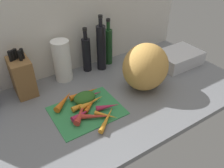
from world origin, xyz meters
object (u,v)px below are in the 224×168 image
carrot_4 (92,102)px  dish_rack (178,58)px  carrot_8 (93,94)px  bottle_1 (101,47)px  carrot_2 (84,104)px  bottle_0 (86,54)px  carrot_5 (84,93)px  carrot_1 (107,119)px  carrot_3 (81,115)px  carrot_7 (97,116)px  carrot_10 (64,101)px  winter_squash (145,67)px  paper_towel_roll (62,61)px  carrot_6 (90,105)px  cutting_board (87,110)px  knife_block (22,76)px  carrot_0 (106,115)px  bottle_2 (108,46)px  carrot_9 (81,112)px  carrot_11 (109,106)px

carrot_4 → dish_rack: size_ratio=0.51×
carrot_8 → dish_rack: bearing=1.2°
carrot_4 → bottle_1: 40.00cm
carrot_2 → carrot_4: carrot_4 is taller
bottle_0 → bottle_1: (8.88, -3.27, 3.45)cm
carrot_5 → carrot_4: bearing=-91.2°
carrot_5 → bottle_1: (23.41, 20.85, 12.77)cm
carrot_2 → carrot_5: 8.98cm
carrot_1 → carrot_3: carrot_3 is taller
carrot_7 → carrot_10: (-9.00, 19.11, 0.49)cm
bottle_0 → carrot_5: bearing=-121.1°
winter_squash → paper_towel_roll: winter_squash is taller
carrot_3 → carrot_6: size_ratio=0.98×
carrot_4 → carrot_8: 6.96cm
cutting_board → carrot_7: (1.45, -8.16, 1.66)cm
carrot_4 → knife_block: 40.61cm
carrot_5 → knife_block: (-25.96, 21.44, 8.39)cm
carrot_0 → carrot_4: carrot_4 is taller
carrot_3 → winter_squash: winter_squash is taller
carrot_4 → bottle_2: bearing=46.9°
carrot_10 → bottle_1: bearing=30.8°
cutting_board → carrot_9: size_ratio=2.17×
carrot_0 → carrot_5: bearing=92.8°
carrot_2 → carrot_7: carrot_2 is taller
carrot_8 → carrot_6: bearing=-127.6°
bottle_0 → carrot_7: bearing=-112.0°
carrot_7 → bottle_0: size_ratio=0.54×
carrot_6 → carrot_10: (-10.16, 10.01, 0.56)cm
carrot_3 → carrot_6: bearing=30.5°
carrot_9 → carrot_11: bearing=-13.3°
carrot_0 → carrot_3: (-10.18, 6.40, 0.56)cm
carrot_6 → paper_towel_roll: (-0.25, 33.00, 10.49)cm
carrot_1 → carrot_7: bearing=126.6°
carrot_0 → carrot_1: 2.74cm
carrot_4 → winter_squash: size_ratio=0.56×
carrot_5 → paper_towel_roll: paper_towel_roll is taller
carrot_4 → carrot_9: size_ratio=0.95×
carrot_0 → winter_squash: bearing=18.2°
carrot_5 → carrot_8: 4.81cm
carrot_10 → carrot_11: size_ratio=1.28×
carrot_3 → carrot_7: carrot_3 is taller
carrot_3 → carrot_5: bearing=57.9°
carrot_0 → dish_rack: size_ratio=0.40×
carrot_5 → paper_towel_roll: (-2.19, 22.64, 10.13)cm
carrot_10 → carrot_11: 23.70cm
carrot_8 → carrot_9: size_ratio=0.66×
carrot_8 → carrot_3: bearing=-138.0°
carrot_8 → winter_squash: (29.51, -7.39, 11.56)cm
cutting_board → carrot_6: (2.60, 0.93, 1.59)cm
dish_rack → bottle_0: bearing=155.0°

